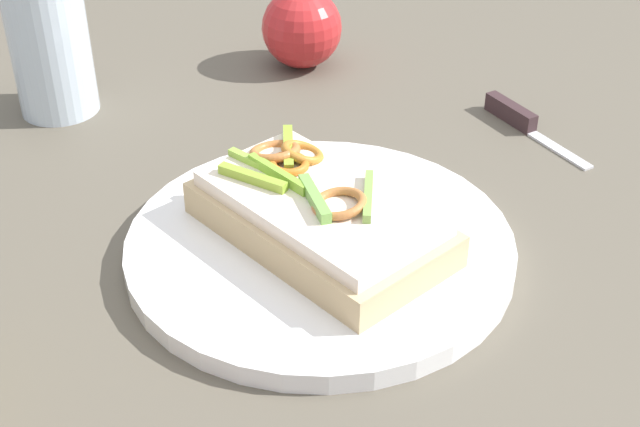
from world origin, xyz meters
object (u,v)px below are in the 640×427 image
sandwich (318,215)px  drinking_glass (50,48)px  plate (320,246)px  knife (521,120)px  apple_2 (302,28)px

sandwich → drinking_glass: size_ratio=1.73×
plate → knife: bearing=-22.8°
plate → sandwich: bearing=50.2°
apple_2 → knife: (-0.05, -0.22, -0.03)m
plate → drinking_glass: (0.12, 0.29, 0.05)m
plate → sandwich: size_ratio=1.32×
sandwich → apple_2: (0.28, 0.12, 0.01)m
plate → knife: (0.23, -0.10, -0.00)m
drinking_glass → knife: bearing=-74.2°
plate → sandwich: 0.03m
sandwich → drinking_glass: (0.12, 0.29, 0.03)m
knife → plate: bearing=-73.9°
drinking_glass → knife: size_ratio=1.14×
sandwich → apple_2: 0.31m
drinking_glass → apple_2: bearing=-46.0°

